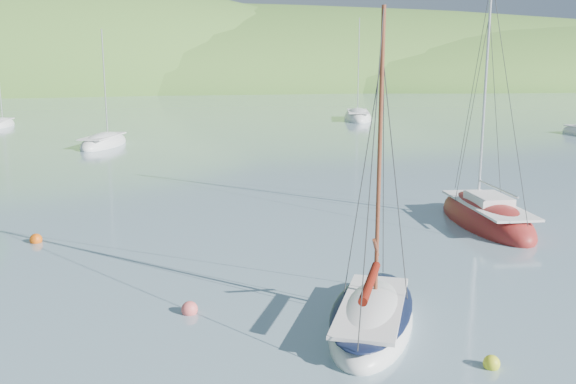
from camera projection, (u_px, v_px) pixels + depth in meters
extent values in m
plane|color=#70919A|center=(390.00, 326.00, 18.07)|extent=(700.00, 700.00, 0.00)
ellipsoid|color=#366D29|center=(195.00, 85.00, 181.97)|extent=(440.00, 110.00, 44.00)
ellipsoid|color=#366D29|center=(506.00, 84.00, 187.50)|extent=(240.00, 100.00, 34.00)
ellipsoid|color=silver|center=(372.00, 322.00, 18.04)|extent=(4.55, 6.51, 1.50)
cube|color=silver|center=(372.00, 306.00, 17.81)|extent=(3.48, 5.05, 0.10)
cylinder|color=brown|center=(379.00, 157.00, 17.80)|extent=(0.12, 0.12, 8.17)
ellipsoid|color=black|center=(372.00, 308.00, 17.95)|extent=(4.48, 6.44, 0.26)
cylinder|color=#601108|center=(370.00, 282.00, 17.05)|extent=(1.42, 2.79, 0.24)
ellipsoid|color=maroon|center=(486.00, 220.00, 29.16)|extent=(3.13, 8.08, 2.19)
cube|color=silver|center=(488.00, 205.00, 28.85)|extent=(2.34, 6.30, 0.10)
cylinder|color=silver|center=(485.00, 93.00, 28.92)|extent=(0.12, 0.12, 9.94)
cube|color=silver|center=(489.00, 200.00, 28.80)|extent=(1.60, 2.30, 0.42)
cylinder|color=silver|center=(498.00, 188.00, 27.89)|extent=(0.28, 3.82, 0.09)
ellipsoid|color=silver|center=(104.00, 144.00, 54.92)|extent=(4.75, 7.91, 2.04)
cube|color=silver|center=(103.00, 136.00, 54.63)|extent=(3.61, 6.14, 0.10)
cylinder|color=silver|center=(105.00, 83.00, 54.73)|extent=(0.12, 0.12, 8.96)
ellipsoid|color=silver|center=(358.00, 118.00, 78.15)|extent=(5.32, 9.75, 2.51)
cube|color=silver|center=(358.00, 111.00, 77.79)|extent=(4.04, 7.58, 0.10)
cylinder|color=silver|center=(359.00, 65.00, 77.92)|extent=(0.12, 0.12, 11.10)
ellipsoid|color=silver|center=(1.00, 125.00, 70.48)|extent=(2.72, 6.39, 1.70)
cube|color=silver|center=(0.00, 120.00, 70.23)|extent=(2.04, 4.98, 0.10)
sphere|color=#C7D020|center=(491.00, 363.00, 15.59)|extent=(0.41, 0.41, 0.41)
sphere|color=#E75D59|center=(190.00, 309.00, 18.93)|extent=(0.50, 0.50, 0.50)
sphere|color=#E1540B|center=(36.00, 240.00, 26.21)|extent=(0.50, 0.50, 0.50)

